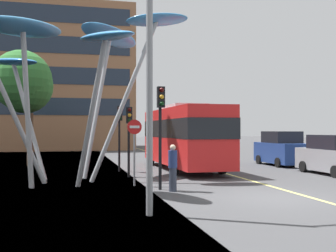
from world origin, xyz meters
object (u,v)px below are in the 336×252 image
at_px(traffic_light_kerb_near, 161,115).
at_px(street_lamp, 159,14).
at_px(red_bus, 183,134).
at_px(car_parked_far, 282,149).
at_px(leaf_sculpture, 63,45).
at_px(pedestrian, 173,168).
at_px(traffic_light_kerb_far, 129,126).
at_px(no_entry_sign, 134,142).
at_px(traffic_light_island_mid, 119,124).
at_px(car_parked_mid, 334,156).

distance_m(traffic_light_kerb_near, street_lamp, 5.32).
bearing_deg(red_bus, car_parked_far, 9.64).
distance_m(leaf_sculpture, street_lamp, 8.16).
bearing_deg(pedestrian, red_bus, 71.98).
relative_size(traffic_light_kerb_far, street_lamp, 0.39).
bearing_deg(traffic_light_kerb_near, car_parked_far, 41.93).
xyz_separation_m(leaf_sculpture, street_lamp, (2.66, -7.69, -0.55)).
relative_size(traffic_light_kerb_near, no_entry_sign, 1.45).
bearing_deg(leaf_sculpture, car_parked_far, 22.88).
distance_m(red_bus, traffic_light_kerb_near, 8.35).
bearing_deg(street_lamp, traffic_light_island_mid, 88.59).
xyz_separation_m(traffic_light_kerb_near, car_parked_mid, (9.86, 3.35, -1.90)).
bearing_deg(traffic_light_island_mid, red_bus, 6.77).
xyz_separation_m(leaf_sculpture, pedestrian, (4.06, -3.61, -5.13)).
distance_m(red_bus, no_entry_sign, 7.42).
relative_size(traffic_light_kerb_far, traffic_light_island_mid, 0.95).
bearing_deg(leaf_sculpture, traffic_light_kerb_near, -40.66).
xyz_separation_m(street_lamp, no_entry_sign, (0.22, 5.91, -3.66)).
bearing_deg(car_parked_far, red_bus, -170.36).
bearing_deg(traffic_light_kerb_far, street_lamp, -92.78).
height_order(traffic_light_kerb_near, car_parked_far, traffic_light_kerb_near).
bearing_deg(car_parked_far, street_lamp, -129.18).
xyz_separation_m(red_bus, traffic_light_kerb_near, (-3.03, -7.74, 0.81)).
height_order(car_parked_mid, car_parked_far, car_parked_far).
distance_m(traffic_light_kerb_near, traffic_light_kerb_far, 4.61).
bearing_deg(car_parked_far, no_entry_sign, -144.96).
bearing_deg(car_parked_mid, traffic_light_kerb_near, -161.22).
height_order(traffic_light_kerb_near, car_parked_mid, traffic_light_kerb_near).
bearing_deg(car_parked_mid, no_entry_sign, -169.57).
relative_size(red_bus, traffic_light_kerb_near, 2.60).
relative_size(street_lamp, no_entry_sign, 3.23).
distance_m(leaf_sculpture, traffic_light_kerb_far, 4.91).
relative_size(red_bus, car_parked_far, 2.41).
relative_size(traffic_light_kerb_near, pedestrian, 2.26).
height_order(car_parked_far, pedestrian, car_parked_far).
height_order(leaf_sculpture, pedestrian, leaf_sculpture).
bearing_deg(leaf_sculpture, no_entry_sign, -31.65).
bearing_deg(traffic_light_kerb_far, red_bus, 41.35).
relative_size(traffic_light_island_mid, car_parked_far, 0.84).
relative_size(leaf_sculpture, car_parked_far, 2.56).
xyz_separation_m(traffic_light_kerb_far, car_parked_mid, (10.44, -1.21, -1.52)).
bearing_deg(traffic_light_kerb_near, car_parked_mid, 18.78).
bearing_deg(traffic_light_island_mid, traffic_light_kerb_near, -84.23).
distance_m(traffic_light_kerb_far, street_lamp, 9.57).
bearing_deg(traffic_light_kerb_near, red_bus, 68.62).
relative_size(traffic_light_kerb_near, traffic_light_kerb_far, 1.16).
bearing_deg(traffic_light_kerb_far, car_parked_far, 22.51).
bearing_deg(red_bus, pedestrian, -108.02).
height_order(car_parked_mid, street_lamp, street_lamp).
relative_size(traffic_light_kerb_far, car_parked_mid, 0.75).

